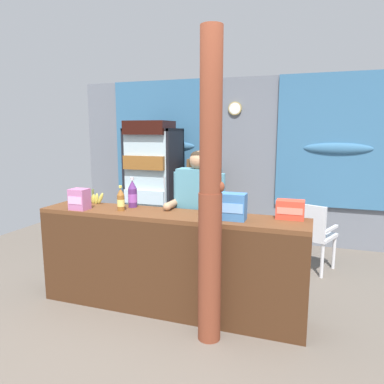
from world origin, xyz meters
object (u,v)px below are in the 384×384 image
(snack_box_wafer, at_px, (79,199))
(snack_box_crackers, at_px, (290,209))
(bottle_shelf_rack, at_px, (204,199))
(soda_bottle_iced_tea, at_px, (121,200))
(timber_post, at_px, (210,199))
(plastic_lawn_chair, at_px, (312,233))
(shopkeeper, at_px, (199,206))
(soda_bottle_grape_soda, at_px, (133,194))
(banana_bunch, at_px, (94,198))
(snack_box_biscuit, at_px, (233,207))
(drink_fridge, at_px, (153,176))
(stall_counter, at_px, (165,256))

(snack_box_wafer, xyz_separation_m, snack_box_crackers, (1.98, 0.29, -0.02))
(bottle_shelf_rack, relative_size, soda_bottle_iced_tea, 5.27)
(timber_post, bearing_deg, plastic_lawn_chair, 67.14)
(shopkeeper, bearing_deg, snack_box_crackers, -12.75)
(soda_bottle_grape_soda, distance_m, banana_bunch, 0.49)
(shopkeeper, xyz_separation_m, banana_bunch, (-1.11, -0.20, 0.05))
(plastic_lawn_chair, relative_size, banana_bunch, 3.18)
(snack_box_biscuit, bearing_deg, drink_fridge, 130.40)
(timber_post, bearing_deg, soda_bottle_grape_soda, 152.46)
(snack_box_crackers, bearing_deg, timber_post, -138.02)
(shopkeeper, relative_size, soda_bottle_iced_tea, 6.23)
(soda_bottle_grape_soda, bearing_deg, banana_bunch, 177.09)
(plastic_lawn_chair, bearing_deg, bottle_shelf_rack, 154.54)
(stall_counter, distance_m, shopkeeper, 0.63)
(snack_box_biscuit, distance_m, snack_box_wafer, 1.52)
(plastic_lawn_chair, xyz_separation_m, soda_bottle_grape_soda, (-1.73, -1.33, 0.60))
(soda_bottle_iced_tea, height_order, snack_box_biscuit, soda_bottle_iced_tea)
(drink_fridge, xyz_separation_m, soda_bottle_iced_tea, (0.60, -2.00, 0.04))
(stall_counter, xyz_separation_m, timber_post, (0.51, -0.27, 0.62))
(timber_post, bearing_deg, soda_bottle_iced_tea, 161.96)
(snack_box_crackers, relative_size, banana_bunch, 0.88)
(bottle_shelf_rack, distance_m, snack_box_wafer, 2.47)
(drink_fridge, xyz_separation_m, snack_box_crackers, (2.17, -1.80, 0.01))
(drink_fridge, bearing_deg, shopkeeper, -51.71)
(drink_fridge, bearing_deg, banana_bunch, -85.19)
(snack_box_biscuit, bearing_deg, banana_bunch, 172.44)
(stall_counter, xyz_separation_m, plastic_lawn_chair, (1.29, 1.56, -0.08))
(snack_box_crackers, bearing_deg, banana_bunch, 179.94)
(drink_fridge, xyz_separation_m, bottle_shelf_rack, (0.74, 0.28, -0.35))
(timber_post, relative_size, snack_box_wafer, 12.11)
(snack_box_wafer, xyz_separation_m, banana_bunch, (-0.04, 0.29, -0.04))
(drink_fridge, bearing_deg, snack_box_wafer, -84.75)
(bottle_shelf_rack, distance_m, soda_bottle_grape_soda, 2.15)
(snack_box_biscuit, bearing_deg, soda_bottle_iced_tea, 179.77)
(plastic_lawn_chair, relative_size, soda_bottle_iced_tea, 3.50)
(shopkeeper, bearing_deg, snack_box_biscuit, -42.52)
(plastic_lawn_chair, distance_m, soda_bottle_iced_tea, 2.39)
(bottle_shelf_rack, height_order, banana_bunch, bottle_shelf_rack)
(bottle_shelf_rack, xyz_separation_m, soda_bottle_grape_soda, (-0.10, -2.11, 0.42))
(shopkeeper, xyz_separation_m, soda_bottle_grape_soda, (-0.63, -0.23, 0.13))
(timber_post, xyz_separation_m, soda_bottle_grape_soda, (-0.96, 0.50, -0.10))
(banana_bunch, bearing_deg, bottle_shelf_rack, 74.32)
(plastic_lawn_chair, distance_m, shopkeeper, 1.63)
(plastic_lawn_chair, relative_size, snack_box_biscuit, 3.70)
(bottle_shelf_rack, bearing_deg, soda_bottle_grape_soda, -92.83)
(banana_bunch, bearing_deg, soda_bottle_grape_soda, -2.91)
(stall_counter, distance_m, soda_bottle_grape_soda, 0.72)
(drink_fridge, xyz_separation_m, banana_bunch, (0.15, -1.80, -0.01))
(snack_box_biscuit, relative_size, snack_box_crackers, 0.97)
(shopkeeper, bearing_deg, timber_post, -65.47)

